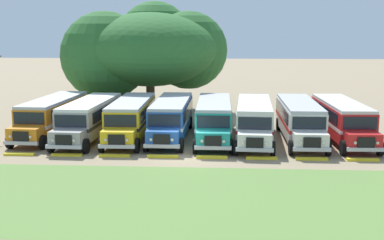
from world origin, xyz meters
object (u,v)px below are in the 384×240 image
Objects in this scene: parked_bus_slot_4 at (214,117)px; parked_bus_slot_6 at (299,118)px; parked_bus_slot_1 at (90,117)px; parked_bus_slot_3 at (171,116)px; parked_bus_slot_7 at (342,118)px; parked_bus_slot_2 at (131,117)px; broad_shade_tree at (148,49)px; parked_bus_slot_0 at (53,114)px; parked_bus_slot_5 at (254,119)px.

parked_bus_slot_4 is 6.39m from parked_bus_slot_6.
parked_bus_slot_1 and parked_bus_slot_3 have the same top height.
parked_bus_slot_6 is (15.81, 0.30, 0.00)m from parked_bus_slot_1.
parked_bus_slot_2 is at bearing -91.48° from parked_bus_slot_7.
parked_bus_slot_1 is 18.99m from parked_bus_slot_7.
broad_shade_tree is (-16.39, 12.14, 4.64)m from parked_bus_slot_7.
parked_bus_slot_3 is 0.68× the size of broad_shade_tree.
parked_bus_slot_1 is at bearing -83.92° from parked_bus_slot_3.
parked_bus_slot_7 is at bearing 91.55° from parked_bus_slot_0.
parked_bus_slot_5 is 16.69m from broad_shade_tree.
parked_bus_slot_7 is (6.56, 0.53, 0.00)m from parked_bus_slot_5.
broad_shade_tree is (-13.22, 12.34, 4.64)m from parked_bus_slot_6.
parked_bus_slot_0 is 3.32m from parked_bus_slot_1.
broad_shade_tree reaches higher than parked_bus_slot_0.
parked_bus_slot_3 is 6.28m from parked_bus_slot_5.
parked_bus_slot_0 is 6.33m from parked_bus_slot_2.
parked_bus_slot_1 is at bearing -84.77° from parked_bus_slot_2.
parked_bus_slot_0 is 1.00× the size of parked_bus_slot_1.
parked_bus_slot_7 is (3.17, 0.20, 0.00)m from parked_bus_slot_6.
parked_bus_slot_0 and parked_bus_slot_2 have the same top height.
parked_bus_slot_4 is (9.43, 0.35, 0.00)m from parked_bus_slot_1.
parked_bus_slot_7 is (12.82, -0.09, 0.00)m from parked_bus_slot_3.
parked_bus_slot_4 is 1.00× the size of parked_bus_slot_6.
parked_bus_slot_7 is (9.56, 0.15, 0.00)m from parked_bus_slot_4.
parked_bus_slot_7 is at bearing 97.57° from parked_bus_slot_5.
parked_bus_slot_4 is at bearing 89.46° from parked_bus_slot_2.
parked_bus_slot_0 is 1.00× the size of parked_bus_slot_2.
parked_bus_slot_2 and parked_bus_slot_4 have the same top height.
parked_bus_slot_5 is 0.68× the size of broad_shade_tree.
parked_bus_slot_7 is (22.18, -0.39, 0.00)m from parked_bus_slot_0.
broad_shade_tree reaches higher than parked_bus_slot_2.
parked_bus_slot_4 is 0.99× the size of parked_bus_slot_5.
broad_shade_tree is (2.60, 12.64, 4.64)m from parked_bus_slot_1.
parked_bus_slot_2 is 15.88m from parked_bus_slot_7.
parked_bus_slot_3 is (3.06, 0.27, 0.00)m from parked_bus_slot_2.
parked_bus_slot_5 is (3.00, -0.38, 0.00)m from parked_bus_slot_4.
parked_bus_slot_3 and parked_bus_slot_7 have the same top height.
parked_bus_slot_0 is at bearing -92.88° from parked_bus_slot_4.
parked_bus_slot_2 is at bearing -89.16° from parked_bus_slot_5.
parked_bus_slot_0 is 1.00× the size of parked_bus_slot_3.
parked_bus_slot_5 is (6.25, -0.62, 0.00)m from parked_bus_slot_3.
parked_bus_slot_5 is (12.42, -0.02, 0.00)m from parked_bus_slot_1.
parked_bus_slot_0 is 1.00× the size of parked_bus_slot_7.
parked_bus_slot_5 is 3.41m from parked_bus_slot_6.
parked_bus_slot_3 is at bearing -94.70° from parked_bus_slot_4.
parked_bus_slot_4 is at bearing -91.21° from parked_bus_slot_7.
parked_bus_slot_0 and parked_bus_slot_7 have the same top height.
parked_bus_slot_5 is 1.00× the size of parked_bus_slot_7.
broad_shade_tree is at bearing -128.65° from parked_bus_slot_7.
parked_bus_slot_0 is 0.68× the size of broad_shade_tree.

